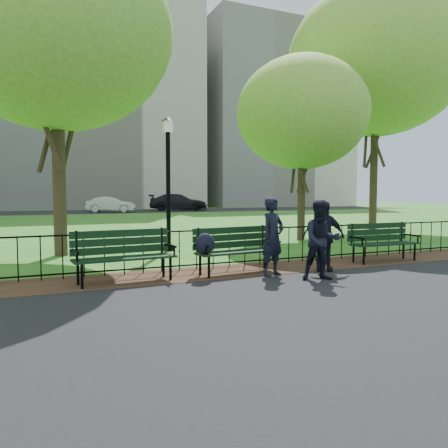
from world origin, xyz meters
name	(u,v)px	position (x,y,z in m)	size (l,w,h in m)	color
ground	(300,281)	(0.00, 0.00, 0.00)	(120.00, 120.00, 0.00)	#345616
dirt_strip	(263,268)	(0.00, 1.50, 0.01)	(60.00, 1.60, 0.01)	#382217
far_street	(89,212)	(0.00, 35.00, 0.01)	(70.00, 9.00, 0.01)	black
iron_fence	(252,245)	(0.00, 2.00, 0.50)	(24.06, 0.06, 1.00)	black
apartment_mid	(91,82)	(2.00, 48.00, 15.00)	(24.00, 15.00, 30.00)	#BAB4AA
apartment_east	(266,121)	(26.00, 48.00, 12.00)	(20.00, 15.00, 24.00)	beige
park_bench_main	(225,244)	(-1.05, 1.20, 0.65)	(2.01, 0.80, 1.07)	black
park_bench_left_a	(123,250)	(-3.15, 1.28, 0.62)	(1.96, 0.76, 1.09)	black
park_bench_right_a	(382,238)	(3.24, 1.26, 0.60)	(1.85, 0.60, 1.04)	black
lamppost	(168,178)	(-1.02, 5.45, 2.15)	(0.36, 0.36, 3.95)	black
tree_near_w	(55,30)	(-4.04, 5.63, 6.03)	(6.24, 6.24, 8.70)	#2D2116
tree_near_e	(302,113)	(4.28, 6.40, 4.59)	(4.75, 4.75, 6.62)	#2D2116
tree_mid_e	(376,61)	(9.67, 8.60, 7.67)	(7.93, 7.93, 11.05)	#2D2116
person_left	(273,237)	(-0.22, 0.68, 0.82)	(0.59, 0.39, 1.62)	black
person_mid	(322,240)	(0.43, -0.09, 0.80)	(0.76, 0.40, 1.57)	black
person_right	(324,236)	(1.08, 0.73, 0.78)	(0.90, 0.37, 1.53)	black
sedan_silver	(111,204)	(1.74, 33.04, 0.72)	(1.49, 4.28, 1.41)	#ADAFB5
sedan_dark	(178,202)	(8.53, 34.43, 0.84)	(2.32, 5.72, 1.66)	black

